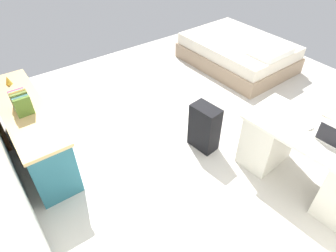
{
  "coord_description": "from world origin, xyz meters",
  "views": [
    {
      "loc": [
        -2.11,
        2.34,
        2.69
      ],
      "look_at": [
        -0.1,
        0.89,
        0.6
      ],
      "focal_mm": 31.4,
      "sensor_mm": 36.0,
      "label": 1
    }
  ],
  "objects_px": {
    "laptop": "(335,139)",
    "suitcase_black": "(204,128)",
    "credenza": "(32,132)",
    "computer_mouse": "(311,127)",
    "bed": "(238,53)",
    "figurine_small": "(8,80)",
    "desk": "(307,159)"
  },
  "relations": [
    {
      "from": "figurine_small",
      "to": "credenza",
      "type": "bearing_deg",
      "value": -179.85
    },
    {
      "from": "suitcase_black",
      "to": "figurine_small",
      "type": "distance_m",
      "value": 2.51
    },
    {
      "from": "credenza",
      "to": "computer_mouse",
      "type": "xyz_separation_m",
      "value": [
        -2.1,
        -2.31,
        0.37
      ]
    },
    {
      "from": "desk",
      "to": "credenza",
      "type": "distance_m",
      "value": 3.17
    },
    {
      "from": "desk",
      "to": "credenza",
      "type": "bearing_deg",
      "value": 45.74
    },
    {
      "from": "desk",
      "to": "suitcase_black",
      "type": "xyz_separation_m",
      "value": [
        1.11,
        0.5,
        -0.07
      ]
    },
    {
      "from": "figurine_small",
      "to": "computer_mouse",
      "type": "bearing_deg",
      "value": -139.49
    },
    {
      "from": "desk",
      "to": "laptop",
      "type": "distance_m",
      "value": 0.42
    },
    {
      "from": "suitcase_black",
      "to": "computer_mouse",
      "type": "height_order",
      "value": "computer_mouse"
    },
    {
      "from": "laptop",
      "to": "figurine_small",
      "type": "bearing_deg",
      "value": 37.67
    },
    {
      "from": "computer_mouse",
      "to": "suitcase_black",
      "type": "bearing_deg",
      "value": 23.21
    },
    {
      "from": "desk",
      "to": "computer_mouse",
      "type": "distance_m",
      "value": 0.38
    },
    {
      "from": "laptop",
      "to": "computer_mouse",
      "type": "relative_size",
      "value": 3.27
    },
    {
      "from": "credenza",
      "to": "suitcase_black",
      "type": "relative_size",
      "value": 2.91
    },
    {
      "from": "laptop",
      "to": "suitcase_black",
      "type": "bearing_deg",
      "value": 22.05
    },
    {
      "from": "laptop",
      "to": "computer_mouse",
      "type": "xyz_separation_m",
      "value": [
        0.26,
        -0.02,
        -0.03
      ]
    },
    {
      "from": "bed",
      "to": "laptop",
      "type": "relative_size",
      "value": 5.94
    },
    {
      "from": "bed",
      "to": "figurine_small",
      "type": "relative_size",
      "value": 17.68
    },
    {
      "from": "laptop",
      "to": "computer_mouse",
      "type": "distance_m",
      "value": 0.27
    },
    {
      "from": "desk",
      "to": "figurine_small",
      "type": "height_order",
      "value": "figurine_small"
    },
    {
      "from": "bed",
      "to": "computer_mouse",
      "type": "height_order",
      "value": "computer_mouse"
    },
    {
      "from": "desk",
      "to": "laptop",
      "type": "bearing_deg",
      "value": -174.58
    },
    {
      "from": "computer_mouse",
      "to": "credenza",
      "type": "bearing_deg",
      "value": 42.84
    },
    {
      "from": "bed",
      "to": "laptop",
      "type": "distance_m",
      "value": 3.0
    },
    {
      "from": "bed",
      "to": "computer_mouse",
      "type": "distance_m",
      "value": 2.76
    },
    {
      "from": "bed",
      "to": "computer_mouse",
      "type": "xyz_separation_m",
      "value": [
        -2.3,
        1.44,
        0.5
      ]
    },
    {
      "from": "suitcase_black",
      "to": "computer_mouse",
      "type": "relative_size",
      "value": 6.18
    },
    {
      "from": "laptop",
      "to": "computer_mouse",
      "type": "bearing_deg",
      "value": -4.25
    },
    {
      "from": "suitcase_black",
      "to": "laptop",
      "type": "height_order",
      "value": "laptop"
    },
    {
      "from": "bed",
      "to": "desk",
      "type": "bearing_deg",
      "value": 148.51
    },
    {
      "from": "suitcase_black",
      "to": "laptop",
      "type": "xyz_separation_m",
      "value": [
        -1.26,
        -0.51,
        0.46
      ]
    },
    {
      "from": "credenza",
      "to": "desk",
      "type": "bearing_deg",
      "value": -134.26
    }
  ]
}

